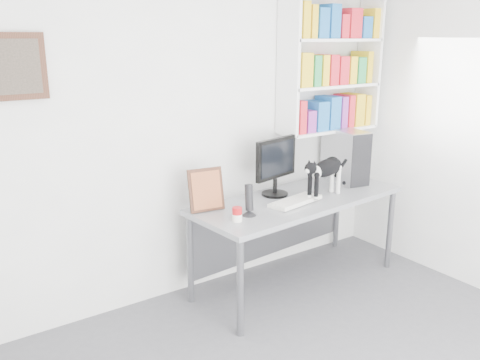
{
  "coord_description": "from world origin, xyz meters",
  "views": [
    {
      "loc": [
        -1.92,
        -1.51,
        2.09
      ],
      "look_at": [
        0.18,
        1.53,
        1.03
      ],
      "focal_mm": 38.0,
      "sensor_mm": 36.0,
      "label": 1
    }
  ],
  "objects_px": {
    "keyboard": "(295,201)",
    "pc_tower": "(345,155)",
    "monitor": "(275,166)",
    "leaning_print": "(206,189)",
    "desk": "(297,241)",
    "cat": "(326,178)",
    "speaker": "(249,199)",
    "bookshelf": "(331,63)",
    "soup_can": "(237,214)"
  },
  "relations": [
    {
      "from": "keyboard",
      "to": "pc_tower",
      "type": "relative_size",
      "value": 0.98
    },
    {
      "from": "monitor",
      "to": "keyboard",
      "type": "xyz_separation_m",
      "value": [
        -0.0,
        -0.27,
        -0.23
      ]
    },
    {
      "from": "monitor",
      "to": "leaning_print",
      "type": "relative_size",
      "value": 1.46
    },
    {
      "from": "desk",
      "to": "monitor",
      "type": "xyz_separation_m",
      "value": [
        -0.12,
        0.17,
        0.64
      ]
    },
    {
      "from": "desk",
      "to": "cat",
      "type": "distance_m",
      "value": 0.6
    },
    {
      "from": "leaning_print",
      "to": "cat",
      "type": "xyz_separation_m",
      "value": [
        0.99,
        -0.28,
        -0.0
      ]
    },
    {
      "from": "desk",
      "to": "keyboard",
      "type": "relative_size",
      "value": 3.97
    },
    {
      "from": "monitor",
      "to": "cat",
      "type": "distance_m",
      "value": 0.43
    },
    {
      "from": "pc_tower",
      "to": "speaker",
      "type": "height_order",
      "value": "pc_tower"
    },
    {
      "from": "desk",
      "to": "keyboard",
      "type": "xyz_separation_m",
      "value": [
        -0.12,
        -0.1,
        0.41
      ]
    },
    {
      "from": "pc_tower",
      "to": "leaning_print",
      "type": "bearing_deg",
      "value": -169.89
    },
    {
      "from": "bookshelf",
      "to": "speaker",
      "type": "height_order",
      "value": "bookshelf"
    },
    {
      "from": "bookshelf",
      "to": "desk",
      "type": "relative_size",
      "value": 0.66
    },
    {
      "from": "keyboard",
      "to": "soup_can",
      "type": "relative_size",
      "value": 4.48
    },
    {
      "from": "speaker",
      "to": "cat",
      "type": "height_order",
      "value": "cat"
    },
    {
      "from": "monitor",
      "to": "soup_can",
      "type": "height_order",
      "value": "monitor"
    },
    {
      "from": "keyboard",
      "to": "leaning_print",
      "type": "distance_m",
      "value": 0.74
    },
    {
      "from": "leaning_print",
      "to": "cat",
      "type": "bearing_deg",
      "value": -6.88
    },
    {
      "from": "soup_can",
      "to": "cat",
      "type": "relative_size",
      "value": 0.19
    },
    {
      "from": "speaker",
      "to": "soup_can",
      "type": "height_order",
      "value": "speaker"
    },
    {
      "from": "leaning_print",
      "to": "keyboard",
      "type": "bearing_deg",
      "value": -12.52
    },
    {
      "from": "soup_can",
      "to": "monitor",
      "type": "bearing_deg",
      "value": 28.73
    },
    {
      "from": "pc_tower",
      "to": "bookshelf",
      "type": "bearing_deg",
      "value": 119.87
    },
    {
      "from": "bookshelf",
      "to": "desk",
      "type": "bearing_deg",
      "value": -152.5
    },
    {
      "from": "monitor",
      "to": "speaker",
      "type": "relative_size",
      "value": 1.99
    },
    {
      "from": "pc_tower",
      "to": "cat",
      "type": "relative_size",
      "value": 0.89
    },
    {
      "from": "desk",
      "to": "soup_can",
      "type": "height_order",
      "value": "soup_can"
    },
    {
      "from": "monitor",
      "to": "pc_tower",
      "type": "relative_size",
      "value": 1.04
    },
    {
      "from": "desk",
      "to": "leaning_print",
      "type": "bearing_deg",
      "value": 163.76
    },
    {
      "from": "keyboard",
      "to": "monitor",
      "type": "bearing_deg",
      "value": 80.0
    },
    {
      "from": "speaker",
      "to": "leaning_print",
      "type": "relative_size",
      "value": 0.73
    },
    {
      "from": "monitor",
      "to": "pc_tower",
      "type": "height_order",
      "value": "monitor"
    },
    {
      "from": "bookshelf",
      "to": "pc_tower",
      "type": "xyz_separation_m",
      "value": [
        0.06,
        -0.17,
        -0.82
      ]
    },
    {
      "from": "pc_tower",
      "to": "leaning_print",
      "type": "relative_size",
      "value": 1.41
    },
    {
      "from": "soup_can",
      "to": "cat",
      "type": "xyz_separation_m",
      "value": [
        0.93,
        0.06,
        0.12
      ]
    },
    {
      "from": "keyboard",
      "to": "bookshelf",
      "type": "bearing_deg",
      "value": 19.68
    },
    {
      "from": "monitor",
      "to": "pc_tower",
      "type": "xyz_separation_m",
      "value": [
        0.8,
        -0.02,
        -0.01
      ]
    },
    {
      "from": "speaker",
      "to": "desk",
      "type": "bearing_deg",
      "value": 30.82
    },
    {
      "from": "keyboard",
      "to": "soup_can",
      "type": "xyz_separation_m",
      "value": [
        -0.62,
        -0.07,
        0.03
      ]
    },
    {
      "from": "monitor",
      "to": "cat",
      "type": "height_order",
      "value": "monitor"
    },
    {
      "from": "desk",
      "to": "monitor",
      "type": "bearing_deg",
      "value": 122.02
    },
    {
      "from": "bookshelf",
      "to": "soup_can",
      "type": "xyz_separation_m",
      "value": [
        -1.36,
        -0.5,
        -1.01
      ]
    },
    {
      "from": "bookshelf",
      "to": "monitor",
      "type": "bearing_deg",
      "value": -168.06
    },
    {
      "from": "leaning_print",
      "to": "cat",
      "type": "relative_size",
      "value": 0.63
    },
    {
      "from": "cat",
      "to": "pc_tower",
      "type": "bearing_deg",
      "value": 14.4
    },
    {
      "from": "keyboard",
      "to": "pc_tower",
      "type": "xyz_separation_m",
      "value": [
        0.8,
        0.25,
        0.22
      ]
    },
    {
      "from": "monitor",
      "to": "speaker",
      "type": "bearing_deg",
      "value": -161.04
    },
    {
      "from": "monitor",
      "to": "soup_can",
      "type": "bearing_deg",
      "value": -163.45
    },
    {
      "from": "keyboard",
      "to": "cat",
      "type": "distance_m",
      "value": 0.35
    },
    {
      "from": "cat",
      "to": "speaker",
      "type": "bearing_deg",
      "value": 167.08
    }
  ]
}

